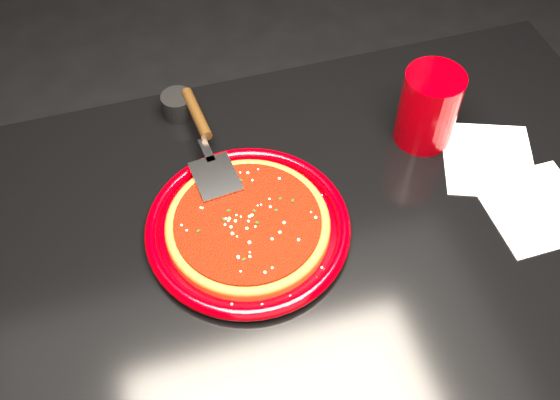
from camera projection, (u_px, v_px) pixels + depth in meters
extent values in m
cube|color=black|center=(304.00, 350.00, 1.24)|extent=(1.20, 0.80, 0.75)
cylinder|color=#7E0004|center=(248.00, 227.00, 0.95)|extent=(0.34, 0.34, 0.02)
cylinder|color=brown|center=(248.00, 226.00, 0.95)|extent=(0.27, 0.27, 0.01)
torus|color=brown|center=(248.00, 223.00, 0.94)|extent=(0.27, 0.27, 0.02)
cylinder|color=#651407|center=(248.00, 222.00, 0.94)|extent=(0.24, 0.24, 0.01)
cylinder|color=#880005|center=(428.00, 108.00, 1.03)|extent=(0.12, 0.12, 0.14)
cube|color=silver|center=(536.00, 208.00, 0.99)|extent=(0.16, 0.16, 0.00)
cube|color=silver|center=(488.00, 159.00, 1.05)|extent=(0.20, 0.20, 0.00)
cylinder|color=black|center=(178.00, 105.00, 1.10)|extent=(0.07, 0.07, 0.04)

